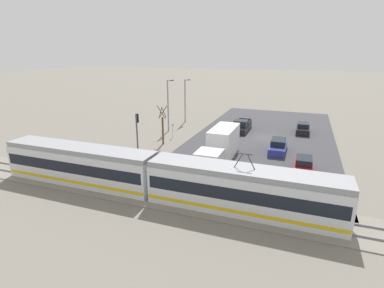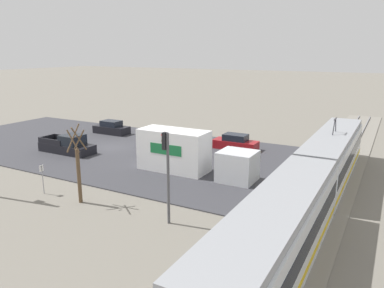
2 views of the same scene
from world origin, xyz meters
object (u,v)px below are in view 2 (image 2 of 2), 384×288
Objects in this scene: light_rail_tram at (312,185)px; sedan_car_1 at (235,143)px; box_truck at (188,154)px; sedan_car_2 at (111,128)px; traffic_light_pole at (167,166)px; pickup_truck at (68,146)px; sedan_car_0 at (174,142)px; street_tree at (78,168)px; no_parking_sign at (42,176)px.

light_rail_tram is 15.06m from sedan_car_1.
box_truck is 17.15m from sedan_car_2.
traffic_light_pole is at bearing -132.22° from sedan_car_2.
light_rail_tram is at bearing -114.13° from sedan_car_2.
sedan_car_0 is at bearing 126.59° from pickup_truck.
box_truck is at bearing 159.57° from street_tree.
pickup_truck is 1.07× the size of traffic_light_pole.
sedan_car_0 is at bearing 173.67° from no_parking_sign.
sedan_car_1 is 15.45m from sedan_car_2.
traffic_light_pole is 10.05m from no_parking_sign.
no_parking_sign is at bearing 173.67° from sedan_car_0.
sedan_car_1 is (-2.92, 5.35, -0.04)m from sedan_car_0.
pickup_truck is 2.77× the size of no_parking_sign.
traffic_light_pole is at bearing 91.65° from no_parking_sign.
street_tree reaches higher than sedan_car_1.
light_rail_tram is at bearing -120.00° from sedan_car_0.
sedan_car_1 is 17.41m from traffic_light_pole.
pickup_truck is 16.12m from sedan_car_1.
street_tree reaches higher than light_rail_tram.
sedan_car_2 is 20.61m from street_tree.
no_parking_sign is at bearing 158.08° from sedan_car_1.
sedan_car_1 is 0.84× the size of traffic_light_pole.
sedan_car_2 reaches higher than sedan_car_1.
pickup_truck is at bearing -129.99° from street_tree.
light_rail_tram is 5.81× the size of street_tree.
pickup_truck is 10.56m from no_parking_sign.
street_tree is (8.50, -3.17, 0.69)m from box_truck.
sedan_car_0 is 14.42m from no_parking_sign.
pickup_truck is 12.88m from street_tree.
light_rail_tram is 3.03× the size of box_truck.
traffic_light_pole reaches higher than sedan_car_2.
no_parking_sign is (17.24, -6.94, 0.56)m from sedan_car_1.
sedan_car_2 is at bearing -166.78° from pickup_truck.
sedan_car_0 is 1.09× the size of sedan_car_1.
pickup_truck is at bearing -88.77° from box_truck.
sedan_car_2 is 18.93m from no_parking_sign.
sedan_car_0 is 2.37× the size of no_parking_sign.
pickup_truck is at bearing -142.04° from no_parking_sign.
street_tree reaches higher than no_parking_sign.
box_truck is 2.20× the size of sedan_car_1.
box_truck reaches higher than sedan_car_2.
pickup_truck is 1.17× the size of sedan_car_0.
box_truck is at bearing 91.23° from pickup_truck.
no_parking_sign reaches higher than sedan_car_1.
no_parking_sign is (0.10, -3.31, -1.05)m from street_tree.
sedan_car_2 is 0.84× the size of street_tree.
pickup_truck is at bearing 123.61° from sedan_car_1.
light_rail_tram is 27.47m from sedan_car_2.
street_tree reaches higher than box_truck.
traffic_light_pole reaches higher than no_parking_sign.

